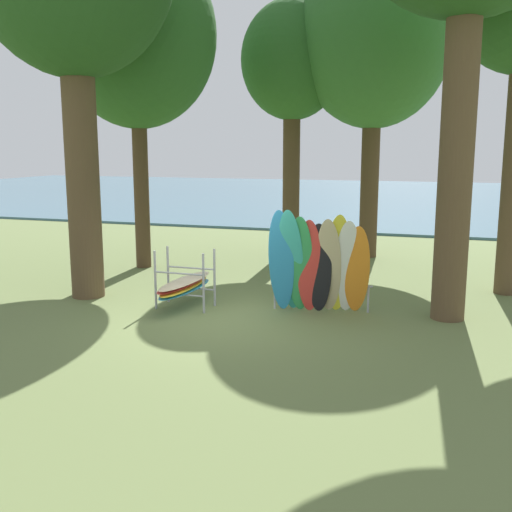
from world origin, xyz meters
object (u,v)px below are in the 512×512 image
Objects in this scene: tree_far_right_back at (136,36)px; tree_mid_behind at (292,64)px; leaning_board_pile at (318,266)px; tree_deep_back at (374,40)px; board_storage_rack at (184,285)px.

tree_mid_behind is at bearing 45.74° from tree_far_right_back.
tree_deep_back is at bearing 89.40° from leaning_board_pile.
board_storage_rack is (-2.88, -7.31, -5.98)m from tree_deep_back.
board_storage_rack is at bearing -172.52° from leaning_board_pile.
tree_far_right_back is at bearing 129.04° from board_storage_rack.
tree_deep_back is 4.31× the size of board_storage_rack.
tree_deep_back is at bearing 32.00° from tree_far_right_back.
board_storage_rack is (2.96, -3.66, -5.81)m from tree_far_right_back.
leaning_board_pile is at bearing -29.64° from tree_far_right_back.
board_storage_rack is (-2.81, -0.37, -0.52)m from leaning_board_pile.
tree_far_right_back reaches higher than leaning_board_pile.
leaning_board_pile is (-0.07, -6.94, -5.46)m from tree_deep_back.
tree_deep_back is 4.17× the size of leaning_board_pile.
leaning_board_pile reaches higher than board_storage_rack.
tree_deep_back is (5.85, 3.65, 0.16)m from tree_far_right_back.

